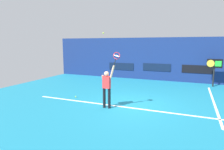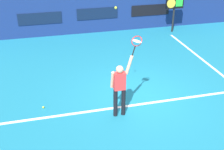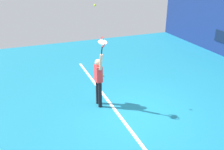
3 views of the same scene
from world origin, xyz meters
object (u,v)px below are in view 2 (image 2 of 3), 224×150
Objects in this scene: tennis_player at (120,86)px; tennis_racket at (136,42)px; scoreboard_clock at (175,5)px; spare_ball at (43,107)px; tennis_ball at (116,8)px.

tennis_racket is (0.47, -0.00, 1.35)m from tennis_player.
spare_ball is at bearing -140.32° from scoreboard_clock.
scoreboard_clock is 27.87× the size of spare_ball.
tennis_racket is at bearing 1.70° from tennis_ball.
tennis_player is at bearing 179.48° from tennis_racket.
tennis_ball is at bearing -178.30° from tennis_racket.
tennis_ball is (-0.61, -0.02, 1.01)m from tennis_racket.
tennis_ball is 4.08m from spare_ball.
scoreboard_clock is (5.05, 6.93, -1.87)m from tennis_ball.
spare_ball is at bearing 155.83° from tennis_ball.
tennis_ball is (-0.14, -0.02, 2.36)m from tennis_player.
spare_ball is (-7.19, -5.97, -1.46)m from scoreboard_clock.
spare_ball is at bearing 161.06° from tennis_racket.
scoreboard_clock is (4.91, 6.91, 0.48)m from tennis_player.
tennis_player is 3.16× the size of tennis_racket.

